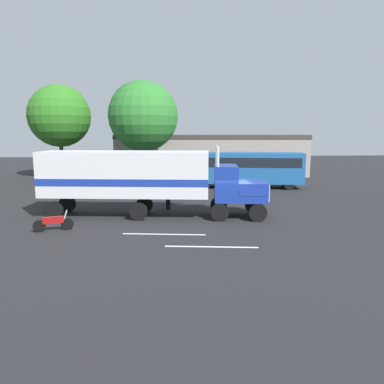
{
  "coord_description": "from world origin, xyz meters",
  "views": [
    {
      "loc": [
        -4.12,
        -22.48,
        5.34
      ],
      "look_at": [
        -2.35,
        0.5,
        1.6
      ],
      "focal_mm": 34.61,
      "sensor_mm": 36.0,
      "label": 1
    }
  ],
  "objects_px": {
    "person_bystander": "(168,197)",
    "parked_car": "(68,181)",
    "parked_bus": "(245,166)",
    "tree_center": "(143,116)",
    "motorcycle": "(53,222)",
    "tree_left": "(141,114)",
    "semi_truck": "(143,177)",
    "tree_right": "(59,116)"
  },
  "relations": [
    {
      "from": "person_bystander",
      "to": "tree_center",
      "type": "relative_size",
      "value": 0.17
    },
    {
      "from": "person_bystander",
      "to": "parked_car",
      "type": "bearing_deg",
      "value": 133.23
    },
    {
      "from": "parked_bus",
      "to": "motorcycle",
      "type": "relative_size",
      "value": 5.46
    },
    {
      "from": "person_bystander",
      "to": "tree_right",
      "type": "relative_size",
      "value": 0.15
    },
    {
      "from": "tree_center",
      "to": "tree_right",
      "type": "relative_size",
      "value": 0.92
    },
    {
      "from": "tree_center",
      "to": "tree_right",
      "type": "height_order",
      "value": "tree_right"
    },
    {
      "from": "motorcycle",
      "to": "semi_truck",
      "type": "bearing_deg",
      "value": 34.38
    },
    {
      "from": "motorcycle",
      "to": "tree_right",
      "type": "xyz_separation_m",
      "value": [
        -5.8,
        24.05,
        6.67
      ]
    },
    {
      "from": "semi_truck",
      "to": "parked_bus",
      "type": "bearing_deg",
      "value": 52.13
    },
    {
      "from": "parked_bus",
      "to": "tree_center",
      "type": "xyz_separation_m",
      "value": [
        -9.57,
        -1.1,
        4.66
      ]
    },
    {
      "from": "semi_truck",
      "to": "motorcycle",
      "type": "bearing_deg",
      "value": -145.62
    },
    {
      "from": "person_bystander",
      "to": "parked_bus",
      "type": "xyz_separation_m",
      "value": [
        7.5,
        9.77,
        1.17
      ]
    },
    {
      "from": "person_bystander",
      "to": "tree_right",
      "type": "height_order",
      "value": "tree_right"
    },
    {
      "from": "motorcycle",
      "to": "tree_right",
      "type": "height_order",
      "value": "tree_right"
    },
    {
      "from": "motorcycle",
      "to": "tree_left",
      "type": "xyz_separation_m",
      "value": [
        3.62,
        22.06,
        6.89
      ]
    },
    {
      "from": "parked_bus",
      "to": "tree_left",
      "type": "xyz_separation_m",
      "value": [
        -10.21,
        7.11,
        5.31
      ]
    },
    {
      "from": "semi_truck",
      "to": "motorcycle",
      "type": "distance_m",
      "value": 6.06
    },
    {
      "from": "parked_bus",
      "to": "tree_center",
      "type": "height_order",
      "value": "tree_center"
    },
    {
      "from": "person_bystander",
      "to": "motorcycle",
      "type": "distance_m",
      "value": 8.19
    },
    {
      "from": "person_bystander",
      "to": "tree_right",
      "type": "bearing_deg",
      "value": 122.72
    },
    {
      "from": "person_bystander",
      "to": "tree_left",
      "type": "distance_m",
      "value": 18.28
    },
    {
      "from": "semi_truck",
      "to": "tree_right",
      "type": "xyz_separation_m",
      "value": [
        -10.51,
        20.83,
        4.62
      ]
    },
    {
      "from": "tree_left",
      "to": "tree_center",
      "type": "bearing_deg",
      "value": -85.58
    },
    {
      "from": "semi_truck",
      "to": "motorcycle",
      "type": "xyz_separation_m",
      "value": [
        -4.7,
        -3.22,
        -2.04
      ]
    },
    {
      "from": "parked_car",
      "to": "motorcycle",
      "type": "height_order",
      "value": "parked_car"
    },
    {
      "from": "parked_bus",
      "to": "tree_center",
      "type": "relative_size",
      "value": 1.14
    },
    {
      "from": "semi_truck",
      "to": "parked_car",
      "type": "xyz_separation_m",
      "value": [
        -7.61,
        11.78,
        -1.72
      ]
    },
    {
      "from": "semi_truck",
      "to": "tree_right",
      "type": "distance_m",
      "value": 23.79
    },
    {
      "from": "person_bystander",
      "to": "parked_car",
      "type": "relative_size",
      "value": 0.36
    },
    {
      "from": "parked_car",
      "to": "tree_right",
      "type": "bearing_deg",
      "value": 107.75
    },
    {
      "from": "parked_bus",
      "to": "tree_center",
      "type": "bearing_deg",
      "value": -173.45
    },
    {
      "from": "person_bystander",
      "to": "tree_right",
      "type": "xyz_separation_m",
      "value": [
        -12.12,
        18.87,
        6.25
      ]
    },
    {
      "from": "parked_bus",
      "to": "motorcycle",
      "type": "distance_m",
      "value": 20.43
    },
    {
      "from": "semi_truck",
      "to": "tree_center",
      "type": "height_order",
      "value": "tree_center"
    },
    {
      "from": "motorcycle",
      "to": "tree_right",
      "type": "relative_size",
      "value": 0.19
    },
    {
      "from": "tree_right",
      "to": "tree_left",
      "type": "bearing_deg",
      "value": -11.96
    },
    {
      "from": "person_bystander",
      "to": "motorcycle",
      "type": "height_order",
      "value": "person_bystander"
    },
    {
      "from": "parked_bus",
      "to": "tree_right",
      "type": "distance_m",
      "value": 22.22
    },
    {
      "from": "motorcycle",
      "to": "tree_left",
      "type": "relative_size",
      "value": 0.19
    },
    {
      "from": "tree_left",
      "to": "motorcycle",
      "type": "bearing_deg",
      "value": -99.32
    },
    {
      "from": "semi_truck",
      "to": "parked_car",
      "type": "height_order",
      "value": "semi_truck"
    },
    {
      "from": "parked_bus",
      "to": "tree_right",
      "type": "relative_size",
      "value": 1.05
    }
  ]
}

